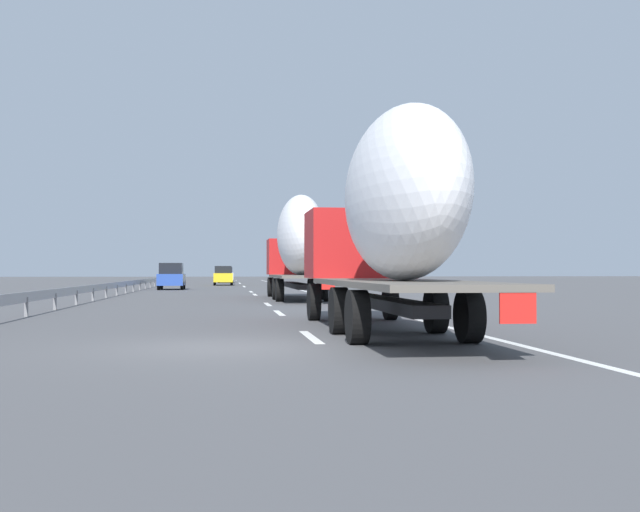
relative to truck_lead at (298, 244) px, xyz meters
The scene contains 22 objects.
ground_plane 17.15m from the truck_lead, 12.27° to the left, with size 260.00×260.00×0.00m, color #4C4C4F.
lane_stripe_0 21.69m from the truck_lead, behind, with size 3.20×0.20×0.01m, color white.
lane_stripe_1 12.42m from the truck_lead, behind, with size 3.20×0.20×0.01m, color white.
lane_stripe_2 6.23m from the truck_lead, 161.27° to the left, with size 3.20×0.20×0.01m, color white.
lane_stripe_3 8.53m from the truck_lead, 12.87° to the left, with size 3.20×0.20×0.01m, color white.
lane_stripe_4 14.43m from the truck_lead, ahead, with size 3.20×0.20×0.01m, color white.
lane_stripe_5 30.26m from the truck_lead, ahead, with size 3.20×0.20×0.01m, color white.
lane_stripe_6 33.32m from the truck_lead, ahead, with size 3.20×0.20×0.01m, color white.
lane_stripe_7 48.04m from the truck_lead, ahead, with size 3.20×0.20×0.01m, color white.
lane_stripe_8 51.60m from the truck_lead, ahead, with size 3.20×0.20×0.01m, color white.
lane_stripe_9 72.70m from the truck_lead, ahead, with size 3.20×0.20×0.01m, color white.
edge_line_right 21.80m from the truck_lead, ahead, with size 110.00×0.20×0.01m, color white.
truck_lead is the anchor object (origin of this frame).
truck_trailing 21.03m from the truck_lead, behind, with size 13.34×2.55×4.73m.
car_blue_sedan 22.17m from the truck_lead, 19.67° to the left, with size 4.13×1.89×1.97m.
car_yellow_coupe 37.88m from the truck_lead, ahead, with size 4.78×1.82×1.84m.
car_white_van 52.43m from the truck_lead, ahead, with size 4.58×1.76×1.80m.
road_sign 16.73m from the truck_lead, 10.68° to the right, with size 0.10×0.90×3.09m.
tree_0 33.29m from the truck_lead, 13.67° to the right, with size 2.95×2.95×5.24m.
tree_1 31.46m from the truck_lead, 16.14° to the right, with size 3.15×3.15×6.29m.
tree_2 63.41m from the truck_lead, ahead, with size 3.59×3.59×5.70m.
guardrail_median 21.89m from the truck_lead, 26.15° to the left, with size 94.00×0.10×0.76m.
Camera 1 is at (-14.42, 0.05, 1.41)m, focal length 43.86 mm.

